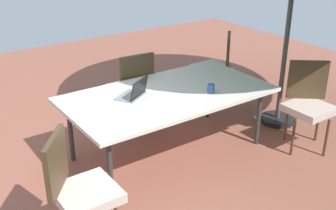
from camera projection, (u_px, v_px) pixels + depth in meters
The scene contains 8 objects.
ground_plane at pixel (168, 152), 4.77m from camera, with size 10.00×10.00×0.02m, color #935442.
dining_table at pixel (168, 96), 4.48m from camera, with size 2.21×1.19×0.72m.
chair_northeast at pixel (78, 187), 3.19m from camera, with size 0.58×0.58×0.98m.
chair_south at pixel (132, 85), 5.12m from camera, with size 0.47×0.48×0.98m.
chair_southwest at pixel (217, 64), 5.88m from camera, with size 0.59×0.59×0.98m.
chair_northwest at pixel (308, 101), 4.68m from camera, with size 0.58×0.58×0.98m.
laptop at pixel (134, 93), 4.33m from camera, with size 0.40×0.37×0.21m.
cup at pixel (211, 89), 4.45m from camera, with size 0.08×0.08×0.09m, color #334C99.
Camera 1 is at (2.37, 3.38, 2.42)m, focal length 44.78 mm.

